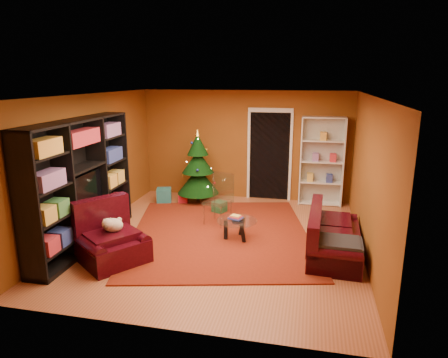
% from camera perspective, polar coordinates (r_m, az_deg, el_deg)
% --- Properties ---
extents(floor, '(5.00, 5.50, 0.05)m').
position_cam_1_polar(floor, '(7.42, -0.67, -8.82)').
color(floor, '#A25533').
rests_on(floor, ground).
extents(ceiling, '(5.00, 5.50, 0.05)m').
position_cam_1_polar(ceiling, '(6.83, -0.74, 12.08)').
color(ceiling, silver).
rests_on(ceiling, wall_back).
extents(wall_back, '(5.00, 0.05, 2.60)m').
position_cam_1_polar(wall_back, '(9.68, 3.03, 4.86)').
color(wall_back, brown).
rests_on(wall_back, ground).
extents(wall_left, '(0.05, 5.50, 2.60)m').
position_cam_1_polar(wall_left, '(7.95, -18.73, 2.02)').
color(wall_left, brown).
rests_on(wall_left, ground).
extents(wall_right, '(0.05, 5.50, 2.60)m').
position_cam_1_polar(wall_right, '(6.90, 20.17, 0.08)').
color(wall_right, brown).
rests_on(wall_right, ground).
extents(doorway, '(1.06, 0.60, 2.16)m').
position_cam_1_polar(doorway, '(9.60, 6.50, 3.19)').
color(doorway, black).
rests_on(doorway, floor).
extents(rug, '(4.07, 4.48, 0.02)m').
position_cam_1_polar(rug, '(7.64, -0.59, -7.84)').
color(rug, maroon).
rests_on(rug, floor).
extents(media_unit, '(0.50, 2.90, 2.22)m').
position_cam_1_polar(media_unit, '(7.29, -19.70, -0.69)').
color(media_unit, black).
rests_on(media_unit, floor).
extents(christmas_tree, '(1.23, 1.23, 1.75)m').
position_cam_1_polar(christmas_tree, '(9.38, -3.74, 1.73)').
color(christmas_tree, black).
rests_on(christmas_tree, floor).
extents(gift_box_teal, '(0.42, 0.42, 0.34)m').
position_cam_1_polar(gift_box_teal, '(9.59, -8.56, -2.33)').
color(gift_box_teal, '#216B71').
rests_on(gift_box_teal, floor).
extents(gift_box_green, '(0.34, 0.34, 0.26)m').
position_cam_1_polar(gift_box_green, '(8.78, -0.66, -4.02)').
color(gift_box_green, '#1D552E').
rests_on(gift_box_green, floor).
extents(gift_box_red, '(0.24, 0.24, 0.21)m').
position_cam_1_polar(gift_box_red, '(9.48, -5.84, -2.83)').
color(gift_box_red, maroon).
rests_on(gift_box_red, floor).
extents(white_bookshelf, '(0.97, 0.36, 2.09)m').
position_cam_1_polar(white_bookshelf, '(9.41, 13.78, 2.43)').
color(white_bookshelf, white).
rests_on(white_bookshelf, floor).
extents(armchair, '(1.44, 1.44, 0.80)m').
position_cam_1_polar(armchair, '(6.69, -15.68, -8.13)').
color(armchair, black).
rests_on(armchair, rug).
extents(dog, '(0.48, 0.50, 0.26)m').
position_cam_1_polar(dog, '(6.68, -15.59, -6.35)').
color(dog, beige).
rests_on(dog, armchair).
extents(sofa, '(0.90, 1.86, 0.78)m').
position_cam_1_polar(sofa, '(6.96, 15.55, -7.30)').
color(sofa, black).
rests_on(sofa, rug).
extents(coffee_table, '(0.92, 0.92, 0.46)m').
position_cam_1_polar(coffee_table, '(7.35, 1.84, -7.22)').
color(coffee_table, gray).
rests_on(coffee_table, rug).
extents(acrylic_chair, '(0.62, 0.65, 0.94)m').
position_cam_1_polar(acrylic_chair, '(7.97, -0.93, -3.36)').
color(acrylic_chair, '#66605B').
rests_on(acrylic_chair, rug).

